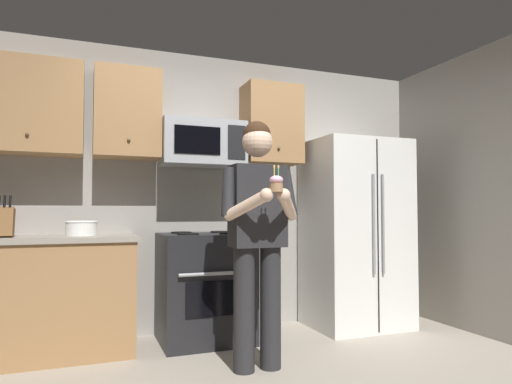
{
  "coord_description": "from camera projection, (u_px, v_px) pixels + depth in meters",
  "views": [
    {
      "loc": [
        -1.13,
        -2.44,
        1.11
      ],
      "look_at": [
        0.01,
        0.54,
        1.25
      ],
      "focal_mm": 31.47,
      "sensor_mm": 36.0,
      "label": 1
    }
  ],
  "objects": [
    {
      "name": "cabinet_row_upper",
      "position": [
        136.0,
        115.0,
        3.89
      ],
      "size": [
        2.78,
        0.36,
        0.76
      ],
      "color": "#9E7247"
    },
    {
      "name": "wall_back",
      "position": [
        210.0,
        192.0,
        4.32
      ],
      "size": [
        4.4,
        0.1,
        2.6
      ],
      "primitive_type": "cube",
      "color": "gray",
      "rests_on": "ground"
    },
    {
      "name": "oven_range",
      "position": [
        205.0,
        287.0,
        3.87
      ],
      "size": [
        0.76,
        0.7,
        0.93
      ],
      "color": "black",
      "rests_on": "ground"
    },
    {
      "name": "knife_block",
      "position": [
        2.0,
        222.0,
        3.31
      ],
      "size": [
        0.16,
        0.15,
        0.32
      ],
      "color": "brown",
      "rests_on": "counter_left"
    },
    {
      "name": "refrigerator",
      "position": [
        355.0,
        233.0,
        4.39
      ],
      "size": [
        0.9,
        0.75,
        1.8
      ],
      "color": "white",
      "rests_on": "ground"
    },
    {
      "name": "person",
      "position": [
        258.0,
        228.0,
        3.18
      ],
      "size": [
        0.6,
        0.48,
        1.76
      ],
      "color": "#262628",
      "rests_on": "ground"
    },
    {
      "name": "microwave",
      "position": [
        202.0,
        144.0,
        4.03
      ],
      "size": [
        0.74,
        0.41,
        0.4
      ],
      "color": "#9EA0A5"
    },
    {
      "name": "counter_left",
      "position": [
        38.0,
        296.0,
        3.42
      ],
      "size": [
        1.44,
        0.66,
        0.92
      ],
      "color": "#9E7247",
      "rests_on": "ground"
    },
    {
      "name": "cupcake",
      "position": [
        276.0,
        183.0,
        2.88
      ],
      "size": [
        0.09,
        0.09,
        0.17
      ],
      "color": "#A87F56"
    },
    {
      "name": "bowl_large_white",
      "position": [
        81.0,
        228.0,
        3.59
      ],
      "size": [
        0.25,
        0.25,
        0.12
      ],
      "color": "white",
      "rests_on": "counter_left"
    }
  ]
}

